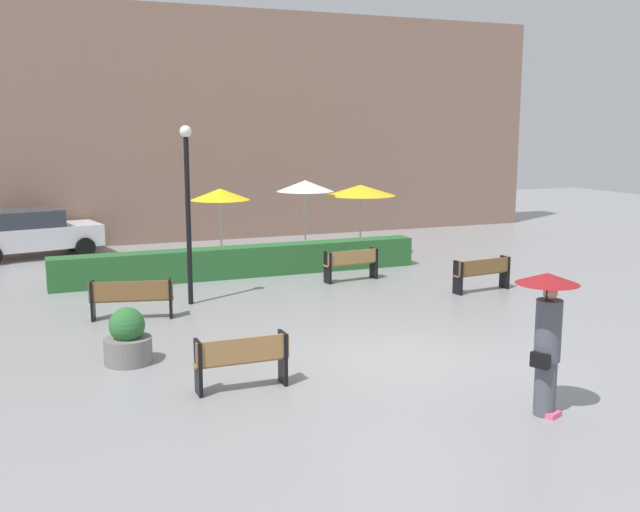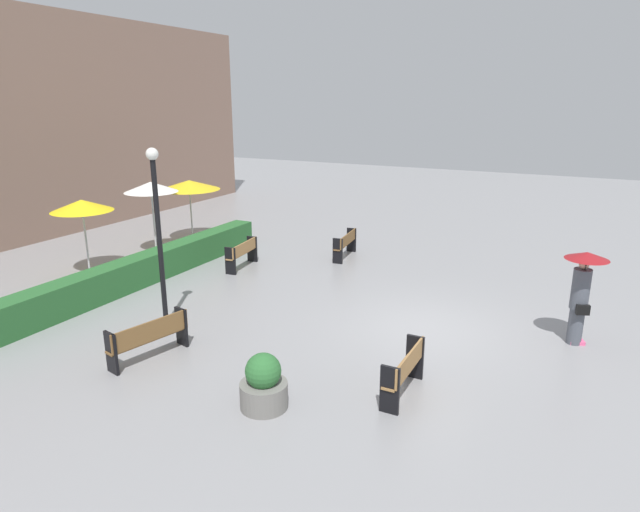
% 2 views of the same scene
% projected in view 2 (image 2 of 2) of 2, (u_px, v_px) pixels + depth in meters
% --- Properties ---
extents(ground_plane, '(60.00, 60.00, 0.00)m').
position_uv_depth(ground_plane, '(426.00, 328.00, 13.09)').
color(ground_plane, gray).
extents(bench_far_left, '(1.82, 0.74, 0.87)m').
position_uv_depth(bench_far_left, '(149.00, 336.00, 11.39)').
color(bench_far_left, brown).
rests_on(bench_far_left, ground).
extents(bench_near_left, '(1.53, 0.36, 0.89)m').
position_uv_depth(bench_near_left, '(405.00, 369.00, 10.00)').
color(bench_near_left, '#9E7242').
rests_on(bench_near_left, ground).
extents(bench_far_right, '(1.71, 0.52, 0.86)m').
position_uv_depth(bench_far_right, '(346.00, 243.00, 18.69)').
color(bench_far_right, brown).
rests_on(bench_far_right, ground).
extents(bench_back_row, '(1.63, 0.53, 0.87)m').
position_uv_depth(bench_back_row, '(243.00, 252.00, 17.55)').
color(bench_back_row, '#9E7242').
rests_on(bench_back_row, ground).
extents(pedestrian_with_umbrella, '(0.91, 0.91, 2.15)m').
position_uv_depth(pedestrian_with_umbrella, '(582.00, 287.00, 11.86)').
color(pedestrian_with_umbrella, '#4C515B').
rests_on(pedestrian_with_umbrella, ground).
extents(planter_pot, '(0.85, 0.85, 1.03)m').
position_uv_depth(planter_pot, '(264.00, 385.00, 9.62)').
color(planter_pot, slate).
rests_on(planter_pot, ground).
extents(lamp_post, '(0.28, 0.28, 4.24)m').
position_uv_depth(lamp_post, '(158.00, 221.00, 12.51)').
color(lamp_post, black).
rests_on(lamp_post, ground).
extents(patio_umbrella_yellow, '(1.83, 1.83, 2.34)m').
position_uv_depth(patio_umbrella_yellow, '(82.00, 206.00, 16.51)').
color(patio_umbrella_yellow, silver).
rests_on(patio_umbrella_yellow, ground).
extents(patio_umbrella_white, '(1.82, 1.82, 2.53)m').
position_uv_depth(patio_umbrella_white, '(151.00, 187.00, 18.69)').
color(patio_umbrella_white, silver).
rests_on(patio_umbrella_white, ground).
extents(patio_umbrella_yellow_far, '(2.28, 2.28, 2.34)m').
position_uv_depth(patio_umbrella_yellow_far, '(189.00, 185.00, 20.39)').
color(patio_umbrella_yellow_far, silver).
rests_on(patio_umbrella_yellow_far, ground).
extents(hedge_strip, '(10.51, 0.70, 0.86)m').
position_uv_depth(hedge_strip, '(143.00, 269.00, 16.10)').
color(hedge_strip, '#28602D').
rests_on(hedge_strip, ground).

